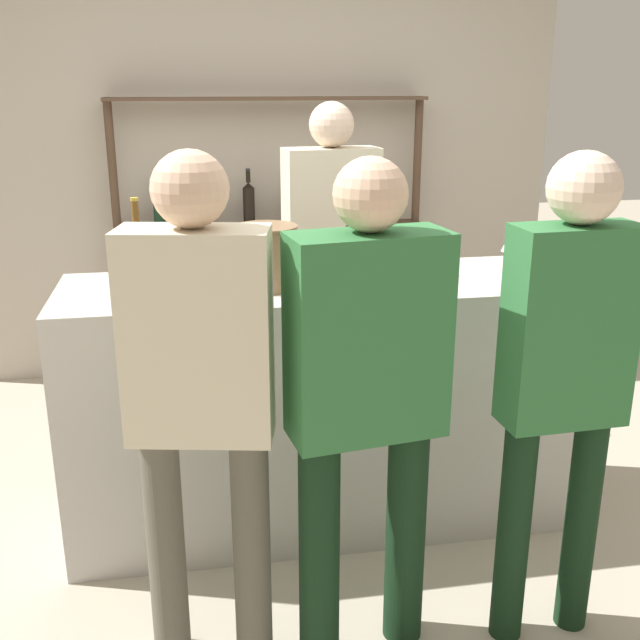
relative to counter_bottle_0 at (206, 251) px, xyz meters
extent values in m
plane|color=#B2A893|center=(0.44, -0.09, -1.17)|extent=(16.00, 16.00, 0.00)
cube|color=#B7B2AD|center=(0.44, -0.09, -0.65)|extent=(2.05, 0.63, 1.05)
cube|color=#B2A899|center=(0.44, 1.83, 0.23)|extent=(3.65, 0.12, 2.80)
cylinder|color=#4C3828|center=(-0.48, 1.65, -0.31)|extent=(0.05, 0.05, 1.72)
cylinder|color=#4C3828|center=(1.36, 1.65, -0.31)|extent=(0.05, 0.05, 1.72)
cube|color=#4C3828|center=(0.44, 1.65, 0.54)|extent=(1.90, 0.18, 0.02)
cube|color=#4C3828|center=(0.44, 1.65, -0.23)|extent=(1.90, 0.18, 0.02)
cylinder|color=black|center=(-0.23, 1.65, -0.12)|extent=(0.07, 0.07, 0.20)
cone|color=black|center=(-0.23, 1.65, 0.00)|extent=(0.07, 0.07, 0.03)
cylinder|color=black|center=(-0.23, 1.65, 0.07)|extent=(0.03, 0.03, 0.10)
cylinder|color=gold|center=(-0.23, 1.65, 0.12)|extent=(0.03, 0.03, 0.01)
cylinder|color=black|center=(0.04, 1.65, -0.10)|extent=(0.08, 0.08, 0.23)
cone|color=black|center=(0.04, 1.65, 0.03)|extent=(0.08, 0.08, 0.04)
cylinder|color=black|center=(0.04, 1.65, 0.09)|extent=(0.03, 0.03, 0.08)
cylinder|color=#232328|center=(0.04, 1.65, 0.13)|extent=(0.03, 0.03, 0.01)
cylinder|color=black|center=(0.31, 1.65, -0.10)|extent=(0.07, 0.07, 0.24)
cone|color=black|center=(0.31, 1.65, 0.03)|extent=(0.07, 0.07, 0.03)
cylinder|color=black|center=(0.31, 1.65, 0.09)|extent=(0.03, 0.03, 0.07)
cylinder|color=#232328|center=(0.31, 1.65, 0.13)|extent=(0.03, 0.03, 0.01)
cylinder|color=black|center=(0.57, 1.65, -0.12)|extent=(0.08, 0.08, 0.19)
cone|color=black|center=(0.57, 1.65, -0.01)|extent=(0.08, 0.08, 0.03)
cylinder|color=black|center=(0.57, 1.65, 0.05)|extent=(0.03, 0.03, 0.08)
cylinder|color=black|center=(0.57, 1.65, 0.10)|extent=(0.03, 0.03, 0.01)
cylinder|color=brown|center=(0.84, 1.65, -0.12)|extent=(0.07, 0.07, 0.19)
cone|color=brown|center=(0.84, 1.65, -0.01)|extent=(0.07, 0.07, 0.03)
cylinder|color=brown|center=(0.84, 1.65, 0.05)|extent=(0.03, 0.03, 0.08)
cylinder|color=maroon|center=(0.84, 1.65, 0.10)|extent=(0.03, 0.03, 0.01)
cylinder|color=brown|center=(1.11, 1.65, -0.11)|extent=(0.07, 0.07, 0.22)
cone|color=brown|center=(1.11, 1.65, 0.02)|extent=(0.07, 0.07, 0.03)
cylinder|color=brown|center=(1.11, 1.65, 0.08)|extent=(0.03, 0.03, 0.09)
cylinder|color=maroon|center=(1.11, 1.65, 0.12)|extent=(0.03, 0.03, 0.01)
cylinder|color=black|center=(0.00, 0.00, -0.03)|extent=(0.07, 0.07, 0.20)
cone|color=black|center=(0.00, 0.00, 0.09)|extent=(0.07, 0.07, 0.03)
cylinder|color=black|center=(0.00, 0.00, 0.15)|extent=(0.03, 0.03, 0.10)
cylinder|color=gold|center=(0.00, 0.00, 0.20)|extent=(0.03, 0.03, 0.01)
cylinder|color=brown|center=(-0.25, -0.13, -0.01)|extent=(0.07, 0.07, 0.22)
cone|color=brown|center=(-0.25, -0.13, 0.12)|extent=(0.07, 0.07, 0.03)
cylinder|color=brown|center=(-0.25, -0.13, 0.18)|extent=(0.03, 0.03, 0.09)
cylinder|color=gold|center=(-0.25, -0.13, 0.23)|extent=(0.03, 0.03, 0.01)
cylinder|color=black|center=(0.57, -0.15, -0.01)|extent=(0.08, 0.08, 0.23)
cone|color=black|center=(0.57, -0.15, 0.13)|extent=(0.08, 0.08, 0.04)
cylinder|color=black|center=(0.57, -0.15, 0.19)|extent=(0.03, 0.03, 0.09)
cylinder|color=gold|center=(0.57, -0.15, 0.24)|extent=(0.03, 0.03, 0.01)
cylinder|color=silver|center=(1.24, -0.08, -0.12)|extent=(0.06, 0.06, 0.00)
cylinder|color=silver|center=(1.24, -0.08, -0.08)|extent=(0.01, 0.01, 0.09)
cone|color=silver|center=(1.24, -0.08, 0.01)|extent=(0.07, 0.07, 0.08)
cylinder|color=#846647|center=(0.23, -0.13, -0.01)|extent=(0.23, 0.23, 0.24)
cylinder|color=#846647|center=(0.23, -0.13, 0.11)|extent=(0.24, 0.24, 0.01)
cylinder|color=silver|center=(0.85, -0.04, -0.05)|extent=(0.14, 0.14, 0.14)
sphere|color=tan|center=(0.80, -0.09, -0.11)|extent=(0.02, 0.02, 0.02)
sphere|color=tan|center=(0.86, -0.09, -0.09)|extent=(0.02, 0.02, 0.02)
sphere|color=tan|center=(0.82, -0.01, -0.11)|extent=(0.02, 0.02, 0.02)
sphere|color=tan|center=(0.83, -0.01, -0.07)|extent=(0.02, 0.02, 0.02)
cylinder|color=#575347|center=(0.51, 0.83, -0.76)|extent=(0.13, 0.13, 0.83)
cylinder|color=#575347|center=(0.81, 0.86, -0.76)|extent=(0.13, 0.13, 0.83)
cube|color=beige|center=(0.66, 0.84, -0.01)|extent=(0.50, 0.25, 0.66)
sphere|color=beige|center=(0.66, 0.84, 0.43)|extent=(0.23, 0.23, 0.23)
cylinder|color=black|center=(0.59, -0.87, -0.78)|extent=(0.13, 0.13, 0.78)
cylinder|color=black|center=(0.29, -0.91, -0.78)|extent=(0.13, 0.13, 0.78)
cube|color=#2D6B38|center=(0.44, -0.89, -0.08)|extent=(0.49, 0.27, 0.62)
sphere|color=#DBB293|center=(0.44, -0.89, 0.34)|extent=(0.21, 0.21, 0.21)
cylinder|color=black|center=(1.18, -0.92, -0.78)|extent=(0.11, 0.11, 0.79)
cylinder|color=black|center=(0.94, -0.93, -0.78)|extent=(0.11, 0.11, 0.79)
cube|color=#2D6B38|center=(1.06, -0.93, -0.07)|extent=(0.39, 0.19, 0.62)
sphere|color=beige|center=(1.06, -0.93, 0.35)|extent=(0.21, 0.21, 0.21)
cylinder|color=#575347|center=(0.08, -0.87, -0.78)|extent=(0.12, 0.12, 0.80)
cylinder|color=#575347|center=(-0.19, -0.82, -0.78)|extent=(0.12, 0.12, 0.80)
cube|color=beige|center=(-0.05, -0.85, -0.06)|extent=(0.46, 0.27, 0.63)
sphere|color=#DBB293|center=(-0.05, -0.85, 0.36)|extent=(0.22, 0.22, 0.22)
camera|label=1|loc=(-0.06, -2.91, 0.64)|focal=42.00mm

